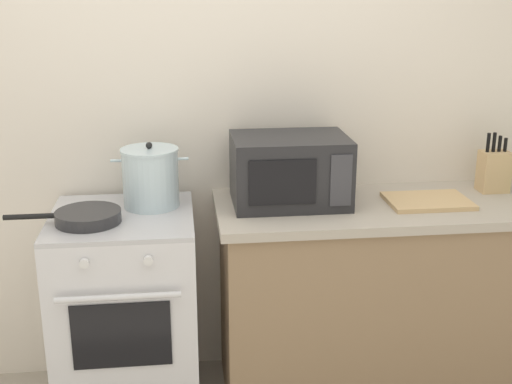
{
  "coord_description": "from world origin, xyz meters",
  "views": [
    {
      "loc": [
        -0.1,
        -2.1,
        1.85
      ],
      "look_at": [
        0.22,
        0.6,
        1.0
      ],
      "focal_mm": 46.94,
      "sensor_mm": 36.0,
      "label": 1
    }
  ],
  "objects_px": {
    "microwave": "(290,170)",
    "cutting_board": "(428,201)",
    "stock_pot": "(151,177)",
    "frying_pan": "(87,217)",
    "knife_block": "(494,171)",
    "stove": "(128,313)"
  },
  "relations": [
    {
      "from": "microwave",
      "to": "cutting_board",
      "type": "distance_m",
      "value": 0.63
    },
    {
      "from": "microwave",
      "to": "cutting_board",
      "type": "xyz_separation_m",
      "value": [
        0.61,
        -0.08,
        -0.14
      ]
    },
    {
      "from": "stove",
      "to": "knife_block",
      "type": "bearing_deg",
      "value": 4.74
    },
    {
      "from": "knife_block",
      "to": "stock_pot",
      "type": "bearing_deg",
      "value": -178.78
    },
    {
      "from": "cutting_board",
      "to": "frying_pan",
      "type": "bearing_deg",
      "value": -176.93
    },
    {
      "from": "cutting_board",
      "to": "stove",
      "type": "bearing_deg",
      "value": -179.95
    },
    {
      "from": "stock_pot",
      "to": "knife_block",
      "type": "height_order",
      "value": "stock_pot"
    },
    {
      "from": "stock_pot",
      "to": "microwave",
      "type": "distance_m",
      "value": 0.61
    },
    {
      "from": "stock_pot",
      "to": "knife_block",
      "type": "distance_m",
      "value": 1.58
    },
    {
      "from": "stock_pot",
      "to": "microwave",
      "type": "relative_size",
      "value": 0.66
    },
    {
      "from": "frying_pan",
      "to": "cutting_board",
      "type": "bearing_deg",
      "value": 3.07
    },
    {
      "from": "frying_pan",
      "to": "microwave",
      "type": "bearing_deg",
      "value": 10.33
    },
    {
      "from": "frying_pan",
      "to": "knife_block",
      "type": "relative_size",
      "value": 1.67
    },
    {
      "from": "stove",
      "to": "stock_pot",
      "type": "bearing_deg",
      "value": 40.75
    },
    {
      "from": "microwave",
      "to": "knife_block",
      "type": "bearing_deg",
      "value": 3.65
    },
    {
      "from": "microwave",
      "to": "knife_block",
      "type": "xyz_separation_m",
      "value": [
        0.97,
        0.06,
        -0.05
      ]
    },
    {
      "from": "frying_pan",
      "to": "cutting_board",
      "type": "relative_size",
      "value": 1.29
    },
    {
      "from": "cutting_board",
      "to": "knife_block",
      "type": "relative_size",
      "value": 1.29
    },
    {
      "from": "stove",
      "to": "frying_pan",
      "type": "xyz_separation_m",
      "value": [
        -0.13,
        -0.08,
        0.48
      ]
    },
    {
      "from": "frying_pan",
      "to": "cutting_board",
      "type": "xyz_separation_m",
      "value": [
        1.47,
        0.08,
        -0.02
      ]
    },
    {
      "from": "microwave",
      "to": "cutting_board",
      "type": "bearing_deg",
      "value": -7.32
    },
    {
      "from": "frying_pan",
      "to": "stock_pot",
      "type": "bearing_deg",
      "value": 35.9
    }
  ]
}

